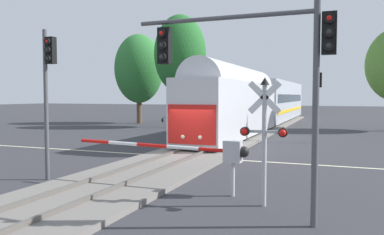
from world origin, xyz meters
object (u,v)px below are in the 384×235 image
Objects in this scene: crossing_signal_mast at (264,128)px; oak_behind_train at (180,54)px; traffic_signal_median at (48,80)px; pine_left_background at (139,69)px; traffic_signal_near_right at (259,58)px; crossing_gate_near at (210,152)px; crossing_gate_far at (176,121)px; traffic_signal_far_side at (317,93)px; commuter_train at (263,100)px.

crossing_signal_mast is 0.33× the size of oak_behind_train.
traffic_signal_median is at bearing 176.12° from crossing_signal_mast.
oak_behind_train reaches higher than pine_left_background.
crossing_gate_near is at bearing 133.37° from traffic_signal_near_right.
traffic_signal_median is (-6.39, -0.24, 2.43)m from crossing_gate_near.
crossing_signal_mast is at bearing -57.67° from crossing_gate_far.
traffic_signal_near_right is 17.93m from traffic_signal_far_side.
traffic_signal_median is at bearing -78.31° from oak_behind_train.
traffic_signal_near_right reaches higher than crossing_gate_near.
crossing_gate_near is 6.84m from traffic_signal_median.
oak_behind_train is at bearing 147.51° from traffic_signal_far_side.
pine_left_background is (-11.80, 28.24, 2.50)m from traffic_signal_median.
oak_behind_train is at bearing -27.21° from pine_left_background.
pine_left_background is at bearing 123.01° from crossing_gate_near.
traffic_signal_near_right reaches higher than commuter_train.
traffic_signal_near_right is 36.38m from pine_left_background.
commuter_train is 3.72× the size of oak_behind_train.
traffic_signal_median is 0.50× the size of oak_behind_train.
traffic_signal_far_side is (9.60, 2.02, 2.01)m from crossing_gate_far.
pine_left_background reaches higher than traffic_signal_near_right.
crossing_gate_far is 18.62m from pine_left_background.
oak_behind_train is at bearing 117.92° from crossing_signal_mast.
commuter_train is 7.41× the size of traffic_signal_median.
traffic_signal_median is (-2.84, -27.32, 1.05)m from commuter_train.
crossing_signal_mast is 16.60m from traffic_signal_far_side.
crossing_gate_far is at bearing 117.91° from crossing_gate_near.
commuter_train is 7.52× the size of crossing_gate_far.
crossing_signal_mast is at bearing -22.74° from crossing_gate_near.
crossing_signal_mast is (5.48, -27.88, -0.48)m from commuter_train.
traffic_signal_median reaches higher than crossing_signal_mast.
traffic_signal_median reaches higher than crossing_gate_near.
traffic_signal_median is (-8.72, -15.99, 0.42)m from traffic_signal_far_side.
crossing_gate_far is 18.63m from traffic_signal_near_right.
commuter_train is 27.34m from crossing_gate_near.
crossing_gate_near is at bearing 2.18° from traffic_signal_median.
crossing_gate_far is at bearing -52.59° from pine_left_background.
crossing_gate_near is 4.07m from traffic_signal_near_right.
commuter_train reaches higher than crossing_gate_far.
traffic_signal_far_side reaches higher than crossing_gate_near.
traffic_signal_far_side is at bearing -32.49° from oak_behind_train.
oak_behind_train is (-13.56, 26.73, 3.27)m from traffic_signal_near_right.
crossing_gate_near is 33.75m from pine_left_background.
crossing_signal_mast is 0.74× the size of traffic_signal_far_side.
crossing_gate_near is 1.70× the size of crossing_signal_mast.
oak_behind_train reaches higher than crossing_gate_far.
crossing_gate_far is 1.11× the size of traffic_signal_far_side.
oak_behind_train is (-7.97, -2.50, 4.66)m from commuter_train.
crossing_gate_far is (-7.27, 13.73, 0.00)m from crossing_gate_near.
crossing_gate_far is at bearing -105.61° from commuter_train.
traffic_signal_near_right is 0.48× the size of oak_behind_train.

